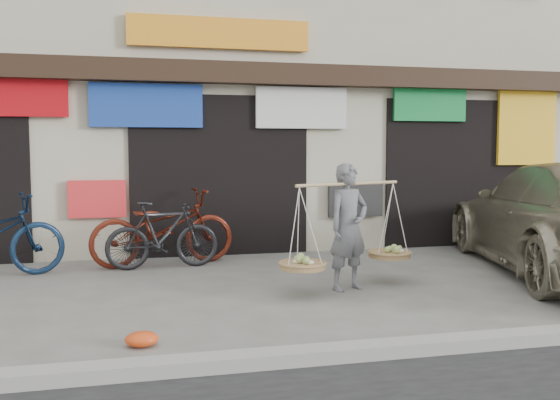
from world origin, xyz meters
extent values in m
plane|color=slate|center=(0.00, 0.00, 0.00)|extent=(70.00, 70.00, 0.00)
cube|color=gray|center=(0.00, -2.00, 0.06)|extent=(70.00, 0.25, 0.12)
cube|color=#BEB49A|center=(0.00, 6.50, 3.50)|extent=(14.00, 6.00, 7.00)
cube|color=black|center=(0.00, 3.35, 3.05)|extent=(14.00, 0.35, 0.35)
cube|color=black|center=(0.00, 3.75, 1.35)|extent=(3.00, 0.60, 2.70)
cube|color=black|center=(4.50, 3.75, 1.35)|extent=(3.00, 0.60, 2.70)
cube|color=#BC0A11|center=(-3.20, 3.42, 2.60)|extent=(1.60, 0.08, 0.60)
cube|color=#1C3E9E|center=(-1.20, 3.42, 2.50)|extent=(1.80, 0.08, 0.70)
cube|color=silver|center=(1.40, 3.42, 2.50)|extent=(1.60, 0.08, 0.70)
cube|color=#138539|center=(3.80, 3.42, 2.60)|extent=(1.40, 0.08, 0.60)
cube|color=yellow|center=(5.80, 3.42, 2.20)|extent=(1.20, 0.08, 1.40)
cube|color=red|center=(-2.00, 3.42, 1.00)|extent=(0.90, 0.08, 0.60)
cube|color=#272727|center=(2.40, 3.42, 0.90)|extent=(1.00, 0.08, 0.60)
cube|color=orange|center=(0.00, 3.42, 3.70)|extent=(3.00, 0.08, 0.50)
imported|color=slate|center=(1.21, 0.51, 0.81)|extent=(0.69, 0.57, 1.62)
cylinder|color=tan|center=(1.21, 0.51, 1.36)|extent=(1.56, 0.61, 0.04)
cylinder|color=#A17D4D|center=(0.53, 0.26, 0.38)|extent=(0.56, 0.56, 0.07)
ellipsoid|color=#A5BF66|center=(0.53, 0.26, 0.44)|extent=(0.39, 0.39, 0.10)
cylinder|color=#A17D4D|center=(1.88, 0.76, 0.38)|extent=(0.56, 0.56, 0.07)
ellipsoid|color=#A5BF66|center=(1.88, 0.76, 0.44)|extent=(0.39, 0.39, 0.10)
imported|color=black|center=(-1.02, 2.50, 0.51)|extent=(1.73, 0.61, 1.02)
imported|color=#53190E|center=(-1.00, 2.77, 0.59)|extent=(2.35, 1.19, 1.18)
cube|color=black|center=(5.34, 3.30, 0.55)|extent=(1.67, 0.54, 0.45)
cube|color=silver|center=(5.36, 3.36, 0.45)|extent=(0.44, 0.14, 0.12)
ellipsoid|color=#DA4314|center=(-1.42, -1.24, 0.07)|extent=(0.31, 0.25, 0.14)
camera|label=1|loc=(-1.51, -6.94, 1.81)|focal=40.00mm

